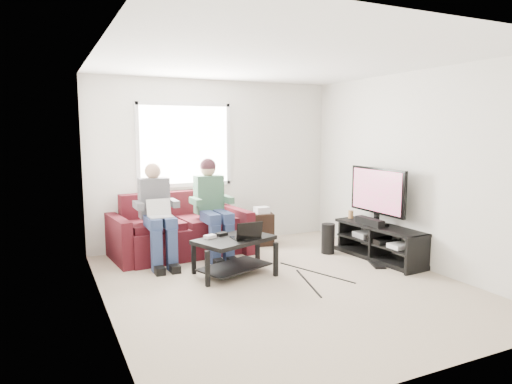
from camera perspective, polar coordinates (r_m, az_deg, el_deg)
floor at (r=5.56m, az=3.29°, el=-11.42°), size 4.50×4.50×0.00m
ceiling at (r=5.31m, az=3.52°, el=16.15°), size 4.50×4.50×0.00m
wall_back at (r=7.32m, az=-5.12°, el=3.61°), size 4.50×0.00×4.50m
wall_front at (r=3.49m, az=21.47°, el=-1.41°), size 4.50×0.00×4.50m
wall_left at (r=4.66m, az=-18.70°, el=0.89°), size 0.00×4.50×4.50m
wall_right at (r=6.48m, az=19.12°, el=2.68°), size 0.00×4.50×4.50m
window at (r=7.13m, az=-8.89°, el=5.85°), size 1.48×0.04×1.28m
sofa at (r=6.83m, az=-9.56°, el=-4.99°), size 2.00×1.05×0.90m
person_left at (r=6.32m, az=-12.27°, el=-2.12°), size 0.40×0.71×1.37m
person_right at (r=6.55m, az=-5.51°, el=-1.10°), size 0.40×0.71×1.42m
laptop_silver at (r=6.15m, az=-11.88°, el=-2.53°), size 0.34×0.25×0.24m
coffee_table at (r=5.79m, az=-2.73°, el=-6.95°), size 1.11×0.89×0.48m
laptop_black at (r=5.70m, az=-1.32°, el=-4.63°), size 0.41×0.35×0.24m
controller_a at (r=5.76m, az=-5.78°, el=-5.56°), size 0.16×0.13×0.04m
controller_b at (r=5.88m, az=-4.32°, el=-5.27°), size 0.16×0.13×0.04m
controller_c at (r=6.00m, az=-0.64°, el=-4.98°), size 0.17×0.15×0.04m
tv_stand at (r=6.74m, az=15.27°, el=-6.31°), size 0.57×1.50×0.49m
tv at (r=6.68m, az=14.92°, el=-0.06°), size 0.12×1.10×0.81m
soundbar at (r=6.67m, az=14.03°, el=-3.60°), size 0.12×0.50×0.10m
drink_cup at (r=7.12m, az=11.76°, el=-2.75°), size 0.08×0.08×0.12m
console_white at (r=6.44m, az=17.62°, el=-6.42°), size 0.30×0.22×0.06m
console_grey at (r=6.95m, az=13.68°, el=-5.16°), size 0.34×0.26×0.08m
console_black at (r=6.69m, az=15.58°, el=-5.77°), size 0.38×0.30×0.07m
subwoofer at (r=6.90m, az=9.00°, el=-5.77°), size 0.20×0.20×0.45m
keyboard_floor at (r=6.52m, az=14.78°, el=-8.64°), size 0.31×0.47×0.02m
end_table at (r=7.33m, az=0.72°, el=-4.47°), size 0.34×0.34×0.61m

